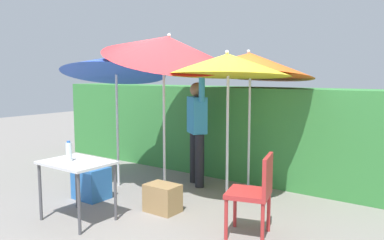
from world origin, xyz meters
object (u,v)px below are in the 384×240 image
(bottle_water, at_px, (69,152))
(chair_plastic, at_px, (255,190))
(umbrella_rainbow, at_px, (166,48))
(umbrella_yellow, at_px, (249,64))
(umbrella_navy, at_px, (228,65))
(cooler_box, at_px, (91,183))
(crate_cardboard, at_px, (163,198))
(umbrella_orange, at_px, (114,66))
(folding_table, at_px, (77,168))
(person_vendor, at_px, (197,126))

(bottle_water, bearing_deg, chair_plastic, 23.35)
(umbrella_rainbow, xyz_separation_m, umbrella_yellow, (0.83, 0.89, -0.22))
(umbrella_navy, height_order, bottle_water, umbrella_navy)
(umbrella_rainbow, relative_size, cooler_box, 5.77)
(umbrella_navy, xyz_separation_m, crate_cardboard, (-0.45, -0.80, -1.67))
(umbrella_orange, height_order, folding_table, umbrella_orange)
(umbrella_yellow, relative_size, crate_cardboard, 5.11)
(umbrella_navy, bearing_deg, person_vendor, 151.39)
(umbrella_orange, relative_size, bottle_water, 9.25)
(umbrella_navy, xyz_separation_m, bottle_water, (-1.15, -1.65, -1.02))
(chair_plastic, height_order, folding_table, chair_plastic)
(umbrella_rainbow, height_order, crate_cardboard, umbrella_rainbow)
(umbrella_yellow, height_order, folding_table, umbrella_yellow)
(folding_table, bearing_deg, bottle_water, -148.37)
(crate_cardboard, bearing_deg, umbrella_yellow, 75.32)
(person_vendor, bearing_deg, crate_cardboard, -74.40)
(umbrella_rainbow, xyz_separation_m, umbrella_navy, (0.89, 0.18, -0.25))
(umbrella_rainbow, distance_m, crate_cardboard, 2.06)
(crate_cardboard, bearing_deg, folding_table, -127.83)
(crate_cardboard, distance_m, bottle_water, 1.28)
(folding_table, distance_m, bottle_water, 0.22)
(person_vendor, distance_m, folding_table, 2.08)
(chair_plastic, distance_m, bottle_water, 2.18)
(umbrella_yellow, distance_m, chair_plastic, 2.21)
(umbrella_yellow, distance_m, umbrella_navy, 0.71)
(umbrella_navy, relative_size, cooler_box, 4.60)
(umbrella_orange, distance_m, cooler_box, 1.76)
(umbrella_rainbow, relative_size, umbrella_yellow, 1.20)
(chair_plastic, height_order, bottle_water, bottle_water)
(umbrella_yellow, bearing_deg, bottle_water, -114.90)
(crate_cardboard, bearing_deg, umbrella_rainbow, 125.10)
(crate_cardboard, height_order, bottle_water, bottle_water)
(crate_cardboard, height_order, folding_table, folding_table)
(umbrella_navy, relative_size, crate_cardboard, 4.89)
(umbrella_navy, relative_size, chair_plastic, 2.31)
(umbrella_yellow, relative_size, bottle_water, 8.95)
(umbrella_orange, xyz_separation_m, person_vendor, (0.98, 0.78, -0.92))
(cooler_box, bearing_deg, umbrella_yellow, 47.84)
(umbrella_orange, relative_size, folding_table, 2.78)
(umbrella_orange, relative_size, chair_plastic, 2.50)
(umbrella_yellow, relative_size, folding_table, 2.69)
(person_vendor, xyz_separation_m, crate_cardboard, (0.34, -1.23, -0.76))
(umbrella_navy, relative_size, person_vendor, 1.09)
(folding_table, bearing_deg, umbrella_orange, 118.95)
(chair_plastic, bearing_deg, bottle_water, -156.65)
(cooler_box, bearing_deg, chair_plastic, 4.46)
(chair_plastic, xyz_separation_m, bottle_water, (-1.98, -0.86, 0.32))
(umbrella_rainbow, distance_m, chair_plastic, 2.42)
(umbrella_rainbow, bearing_deg, umbrella_orange, -169.50)
(folding_table, bearing_deg, umbrella_yellow, 66.21)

